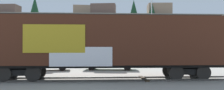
% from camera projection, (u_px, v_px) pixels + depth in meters
% --- Properties ---
extents(ground_plane, '(260.00, 260.00, 0.00)m').
position_uv_depth(ground_plane, '(99.00, 79.00, 14.72)').
color(ground_plane, gray).
extents(track, '(60.01, 2.66, 0.08)m').
position_uv_depth(track, '(94.00, 79.00, 14.70)').
color(track, '#4C4742').
rests_on(track, ground_plane).
extents(freight_car, '(15.69, 3.02, 4.11)m').
position_uv_depth(freight_car, '(106.00, 42.00, 14.78)').
color(freight_car, '#472316').
rests_on(freight_car, ground_plane).
extents(flagpole, '(1.67, 0.21, 9.18)m').
position_uv_depth(flagpole, '(149.00, 15.00, 27.71)').
color(flagpole, silver).
rests_on(flagpole, ground_plane).
extents(hillside, '(116.06, 29.72, 15.85)m').
position_uv_depth(hillside, '(99.00, 37.00, 72.70)').
color(hillside, gray).
rests_on(hillside, ground_plane).
extents(parked_car_silver, '(4.73, 2.43, 1.59)m').
position_uv_depth(parked_car_silver, '(45.00, 61.00, 21.01)').
color(parked_car_silver, '#B7BABF').
rests_on(parked_car_silver, ground_plane).
extents(parked_car_green, '(4.86, 2.35, 1.69)m').
position_uv_depth(parked_car_green, '(110.00, 60.00, 21.67)').
color(parked_car_green, '#1E5933').
rests_on(parked_car_green, ground_plane).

